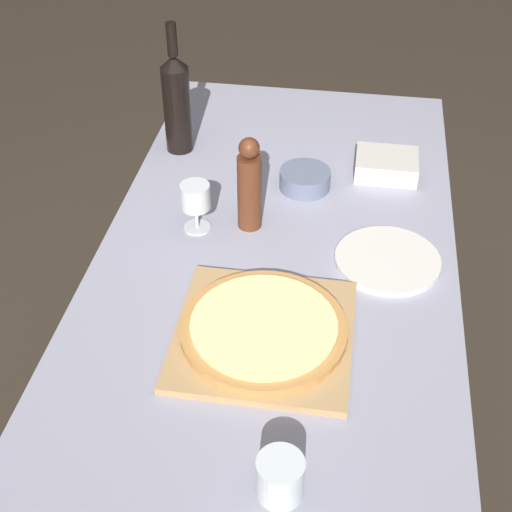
% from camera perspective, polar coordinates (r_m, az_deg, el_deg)
% --- Properties ---
extents(ground_plane, '(12.00, 12.00, 0.00)m').
position_cam_1_polar(ground_plane, '(2.26, 1.17, -15.63)').
color(ground_plane, '#382D23').
extents(dining_table, '(0.85, 1.77, 0.78)m').
position_cam_1_polar(dining_table, '(1.74, 1.47, -2.55)').
color(dining_table, '#9393A8').
rests_on(dining_table, ground_plane).
extents(cutting_board, '(0.37, 0.37, 0.02)m').
position_cam_1_polar(cutting_board, '(1.48, 0.62, -6.30)').
color(cutting_board, tan).
rests_on(cutting_board, dining_table).
extents(pizza, '(0.35, 0.35, 0.02)m').
position_cam_1_polar(pizza, '(1.47, 0.62, -5.74)').
color(pizza, '#C68947').
rests_on(pizza, cutting_board).
extents(wine_bottle, '(0.08, 0.08, 0.37)m').
position_cam_1_polar(wine_bottle, '(2.03, -6.37, 12.17)').
color(wine_bottle, black).
rests_on(wine_bottle, dining_table).
extents(pepper_mill, '(0.06, 0.06, 0.25)m').
position_cam_1_polar(pepper_mill, '(1.71, -0.53, 5.63)').
color(pepper_mill, '#5B2D19').
rests_on(pepper_mill, dining_table).
extents(wine_glass, '(0.07, 0.07, 0.13)m').
position_cam_1_polar(wine_glass, '(1.73, -4.87, 4.60)').
color(wine_glass, silver).
rests_on(wine_glass, dining_table).
extents(small_bowl, '(0.14, 0.14, 0.05)m').
position_cam_1_polar(small_bowl, '(1.91, 3.93, 6.14)').
color(small_bowl, slate).
rests_on(small_bowl, dining_table).
extents(drinking_tumbler, '(0.08, 0.08, 0.08)m').
position_cam_1_polar(drinking_tumbler, '(1.24, 1.95, -17.27)').
color(drinking_tumbler, silver).
rests_on(drinking_tumbler, dining_table).
extents(dinner_plate, '(0.25, 0.25, 0.01)m').
position_cam_1_polar(dinner_plate, '(1.69, 10.48, -0.30)').
color(dinner_plate, silver).
rests_on(dinner_plate, dining_table).
extents(food_container, '(0.17, 0.14, 0.06)m').
position_cam_1_polar(food_container, '(1.99, 10.39, 7.18)').
color(food_container, beige).
rests_on(food_container, dining_table).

